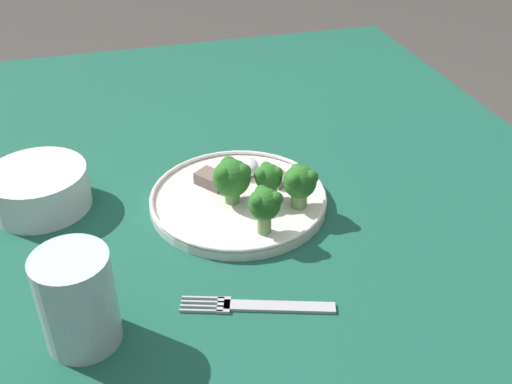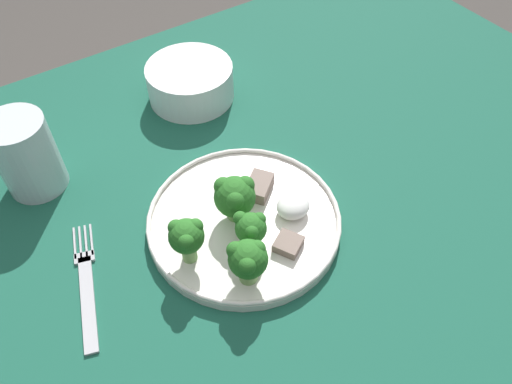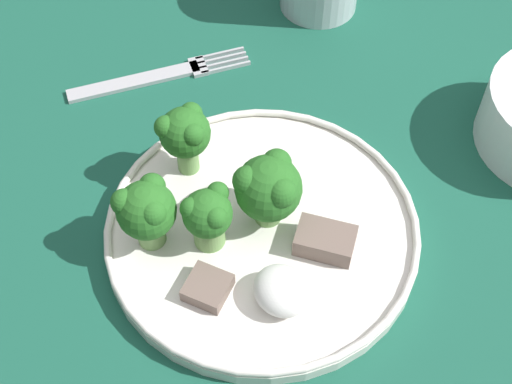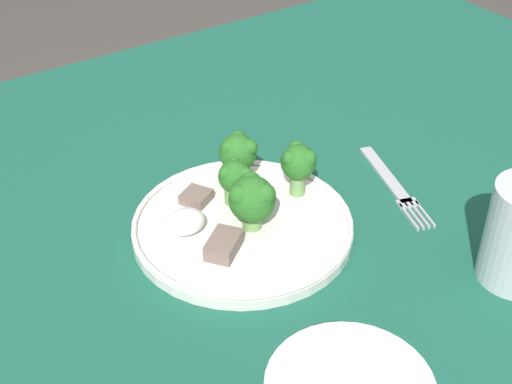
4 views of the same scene
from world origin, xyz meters
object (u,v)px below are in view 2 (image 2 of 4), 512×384
object	(u,v)px
cream_bowl	(190,83)
dinner_plate	(244,220)
fork	(87,285)
drinking_glass	(28,158)

from	to	relation	value
cream_bowl	dinner_plate	bearing A→B (deg)	-105.02
fork	drinking_glass	xyz separation A→B (m)	(0.01, 0.19, 0.05)
dinner_plate	cream_bowl	distance (m)	0.27
dinner_plate	drinking_glass	bearing A→B (deg)	131.95
drinking_glass	dinner_plate	bearing A→B (deg)	-48.05
fork	cream_bowl	xyz separation A→B (m)	(0.27, 0.23, 0.02)
dinner_plate	fork	size ratio (longest dim) A/B	1.43
dinner_plate	drinking_glass	distance (m)	0.29
cream_bowl	drinking_glass	bearing A→B (deg)	-169.88
dinner_plate	drinking_glass	world-z (taller)	drinking_glass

